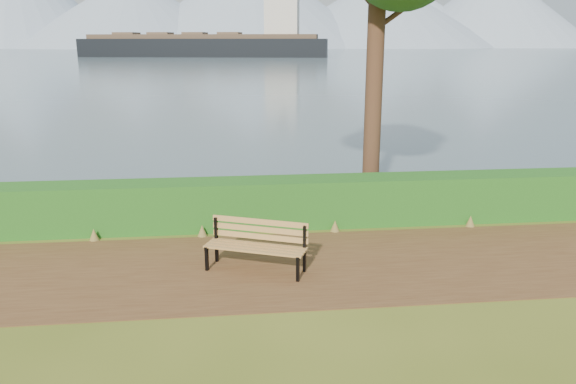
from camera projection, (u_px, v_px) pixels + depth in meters
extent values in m
plane|color=#455618|center=(264.00, 275.00, 9.39)|extent=(140.00, 140.00, 0.00)
cube|color=#50301B|center=(263.00, 267.00, 9.68)|extent=(40.00, 3.40, 0.01)
cube|color=#1A4E16|center=(255.00, 203.00, 11.76)|extent=(32.00, 0.85, 1.00)
cube|color=#3F5665|center=(224.00, 51.00, 259.00)|extent=(700.00, 510.00, 0.00)
cone|color=#8496B0|center=(133.00, 11.00, 375.93)|extent=(160.00, 160.00, 48.00)
cone|color=#8496B0|center=(251.00, 2.00, 392.35)|extent=(190.00, 190.00, 62.00)
cone|color=#8496B0|center=(378.00, 11.00, 398.80)|extent=(170.00, 170.00, 50.00)
cone|color=#8496B0|center=(493.00, 7.00, 417.08)|extent=(150.00, 150.00, 58.00)
cone|color=#8496B0|center=(210.00, 23.00, 416.60)|extent=(120.00, 120.00, 35.00)
cone|color=#8496B0|center=(420.00, 20.00, 428.41)|extent=(130.00, 130.00, 40.00)
cube|color=black|center=(207.00, 259.00, 9.50)|extent=(0.07, 0.07, 0.43)
cube|color=black|center=(216.00, 240.00, 9.84)|extent=(0.07, 0.07, 0.82)
cube|color=black|center=(211.00, 244.00, 9.65)|extent=(0.24, 0.48, 0.05)
cube|color=black|center=(298.00, 269.00, 9.06)|extent=(0.07, 0.07, 0.43)
cube|color=black|center=(305.00, 249.00, 9.40)|extent=(0.07, 0.07, 0.82)
cube|color=black|center=(301.00, 254.00, 9.21)|extent=(0.24, 0.48, 0.05)
cube|color=#AC8542|center=(252.00, 251.00, 9.25)|extent=(1.62, 0.75, 0.03)
cube|color=#AC8542|center=(254.00, 249.00, 9.36)|extent=(1.62, 0.75, 0.03)
cube|color=#AC8542|center=(257.00, 246.00, 9.48)|extent=(1.62, 0.75, 0.03)
cube|color=#AC8542|center=(259.00, 244.00, 9.59)|extent=(1.62, 0.75, 0.03)
cube|color=#AC8542|center=(260.00, 237.00, 9.61)|extent=(1.60, 0.71, 0.10)
cube|color=#AC8542|center=(260.00, 229.00, 9.58)|extent=(1.60, 0.71, 0.10)
cube|color=#AC8542|center=(260.00, 222.00, 9.54)|extent=(1.60, 0.71, 0.10)
cylinder|color=#311D14|center=(375.00, 51.00, 12.71)|extent=(0.40, 0.40, 7.16)
cylinder|color=#311D14|center=(396.00, 14.00, 12.55)|extent=(1.05, 0.12, 0.78)
cube|color=black|center=(204.00, 52.00, 147.12)|extent=(65.31, 23.29, 6.46)
cube|color=#4A3A2C|center=(203.00, 37.00, 146.14)|extent=(60.04, 21.23, 1.11)
cube|color=beige|center=(282.00, 16.00, 142.93)|extent=(9.70, 9.17, 10.15)
cube|color=brown|center=(126.00, 34.00, 147.87)|extent=(6.68, 7.10, 0.74)
cube|color=brown|center=(160.00, 34.00, 147.01)|extent=(6.68, 7.10, 0.74)
cube|color=brown|center=(195.00, 34.00, 146.15)|extent=(6.68, 7.10, 0.74)
cube|color=brown|center=(230.00, 34.00, 145.29)|extent=(6.68, 7.10, 0.74)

